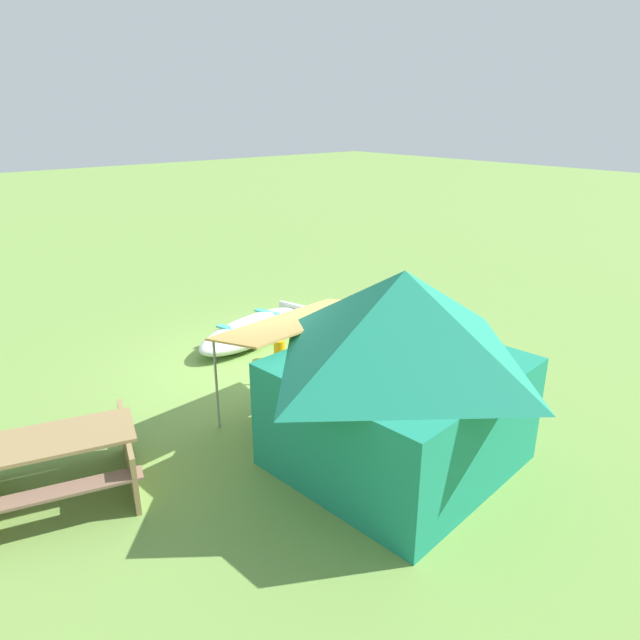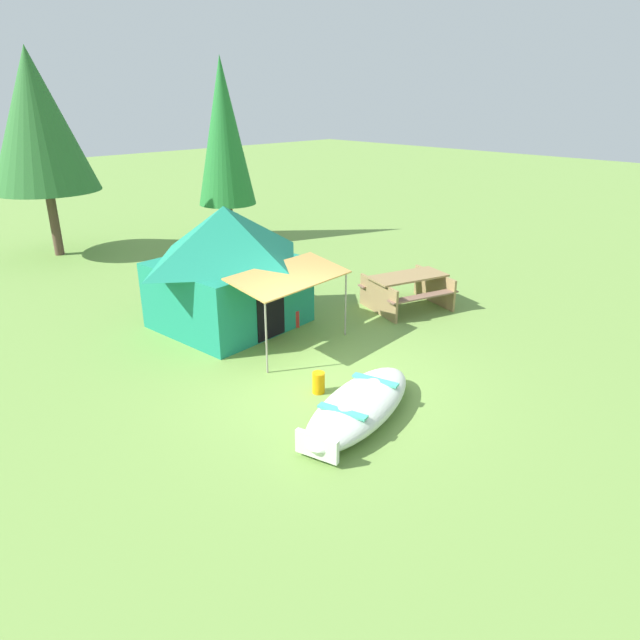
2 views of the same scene
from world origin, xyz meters
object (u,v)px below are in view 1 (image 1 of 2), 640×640
(beached_rowboat, at_px, (254,329))
(fuel_can, at_px, (279,350))
(canvas_cabin_tent, at_px, (399,367))
(picnic_table, at_px, (56,460))
(cooler_box, at_px, (295,442))

(beached_rowboat, height_order, fuel_can, beached_rowboat)
(canvas_cabin_tent, bearing_deg, fuel_can, -101.99)
(beached_rowboat, height_order, picnic_table, picnic_table)
(beached_rowboat, distance_m, cooler_box, 4.13)
(beached_rowboat, xyz_separation_m, picnic_table, (4.51, 2.59, 0.26))
(beached_rowboat, distance_m, fuel_can, 1.07)
(picnic_table, height_order, fuel_can, picnic_table)
(picnic_table, bearing_deg, beached_rowboat, -150.19)
(canvas_cabin_tent, bearing_deg, cooler_box, -46.22)
(picnic_table, bearing_deg, cooler_box, 157.50)
(canvas_cabin_tent, relative_size, fuel_can, 10.79)
(canvas_cabin_tent, height_order, fuel_can, canvas_cabin_tent)
(beached_rowboat, relative_size, cooler_box, 6.53)
(picnic_table, distance_m, fuel_can, 4.65)
(canvas_cabin_tent, xyz_separation_m, picnic_table, (3.61, -2.07, -0.85))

